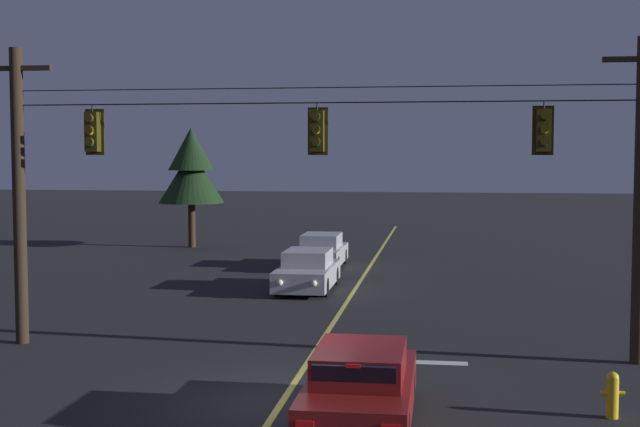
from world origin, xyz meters
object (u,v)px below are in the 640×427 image
object	(u,v)px
car_oncoming_lead	(307,271)
fire_hydrant	(612,394)
tree_verge_far	(191,169)
traffic_light_leftmost	(92,132)
traffic_light_centre	(544,130)
car_waiting_near_lane	(361,388)
car_oncoming_trailing	(321,252)
traffic_light_left_inner	(317,131)

from	to	relation	value
car_oncoming_lead	fire_hydrant	size ratio (longest dim) A/B	5.26
tree_verge_far	car_oncoming_lead	bearing A→B (deg)	-57.97
traffic_light_leftmost	fire_hydrant	xyz separation A→B (m)	(11.49, -4.25, -4.82)
traffic_light_centre	car_waiting_near_lane	distance (m)	7.88
car_waiting_near_lane	car_oncoming_trailing	distance (m)	20.92
car_oncoming_trailing	tree_verge_far	xyz separation A→B (m)	(-7.54, 6.63, 3.30)
traffic_light_left_inner	tree_verge_far	size ratio (longest dim) A/B	0.20
traffic_light_centre	car_oncoming_trailing	distance (m)	17.60
traffic_light_centre	tree_verge_far	world-z (taller)	tree_verge_far
traffic_light_leftmost	fire_hydrant	bearing A→B (deg)	-20.31
traffic_light_leftmost	car_waiting_near_lane	size ratio (longest dim) A/B	0.28
traffic_light_left_inner	car_oncoming_trailing	world-z (taller)	traffic_light_left_inner
fire_hydrant	tree_verge_far	bearing A→B (deg)	120.70
car_oncoming_lead	tree_verge_far	distance (m)	15.27
fire_hydrant	traffic_light_centre	bearing A→B (deg)	100.71
tree_verge_far	traffic_light_left_inner	bearing A→B (deg)	-66.40
car_oncoming_lead	traffic_light_left_inner	bearing A→B (deg)	-79.67
tree_verge_far	fire_hydrant	distance (m)	30.73
car_oncoming_lead	fire_hydrant	bearing A→B (deg)	-60.57
car_waiting_near_lane	car_oncoming_trailing	world-z (taller)	same
traffic_light_leftmost	traffic_light_left_inner	xyz separation A→B (m)	(5.52, 0.00, 0.00)
traffic_light_left_inner	traffic_light_centre	world-z (taller)	same
tree_verge_far	car_waiting_near_lane	bearing A→B (deg)	-67.74
traffic_light_centre	fire_hydrant	bearing A→B (deg)	-79.29
traffic_light_centre	tree_verge_far	bearing A→B (deg)	123.90
traffic_light_left_inner	traffic_light_centre	xyz separation A→B (m)	(5.17, 0.00, 0.00)
traffic_light_centre	car_oncoming_trailing	size ratio (longest dim) A/B	0.28
car_oncoming_trailing	tree_verge_far	distance (m)	10.57
traffic_light_centre	car_oncoming_lead	world-z (taller)	traffic_light_centre
traffic_light_centre	car_oncoming_trailing	bearing A→B (deg)	115.22
traffic_light_left_inner	car_waiting_near_lane	bearing A→B (deg)	-73.66
car_oncoming_lead	traffic_light_centre	bearing A→B (deg)	-53.70
traffic_light_left_inner	car_oncoming_trailing	distance (m)	16.18
traffic_light_leftmost	traffic_light_centre	distance (m)	10.69
traffic_light_left_inner	car_oncoming_trailing	bearing A→B (deg)	97.67
traffic_light_centre	car_waiting_near_lane	size ratio (longest dim) A/B	0.28
traffic_light_centre	fire_hydrant	distance (m)	6.48
traffic_light_centre	tree_verge_far	xyz separation A→B (m)	(-14.78, 22.00, -1.32)
fire_hydrant	traffic_light_left_inner	bearing A→B (deg)	144.54
tree_verge_far	fire_hydrant	world-z (taller)	tree_verge_far
traffic_light_left_inner	fire_hydrant	world-z (taller)	traffic_light_left_inner
traffic_light_left_inner	fire_hydrant	bearing A→B (deg)	-35.46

